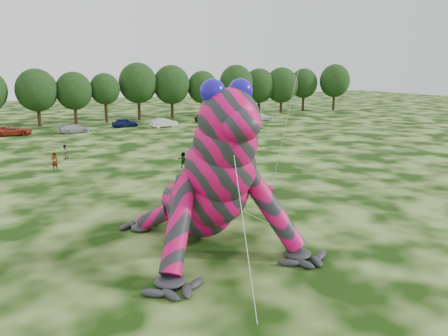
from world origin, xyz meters
TOP-DOWN VIEW (x-y plane):
  - ground at (0.00, 0.00)m, footprint 240.00×240.00m
  - inflatable_gecko at (-5.10, 1.28)m, footprint 15.84×18.72m
  - tree_7 at (-10.08, 56.80)m, footprint 6.68×6.01m
  - tree_8 at (-4.22, 56.99)m, footprint 6.14×5.53m
  - tree_9 at (1.06, 57.35)m, footprint 5.27×4.74m
  - tree_10 at (7.40, 58.58)m, footprint 7.09×6.38m
  - tree_11 at (13.79, 58.20)m, footprint 7.01×6.31m
  - tree_12 at (20.01, 57.74)m, footprint 5.99×5.39m
  - tree_13 at (27.13, 57.13)m, footprint 6.83×6.15m
  - tree_14 at (33.46, 58.72)m, footprint 6.82×6.14m
  - tree_15 at (38.47, 57.77)m, footprint 7.17×6.45m
  - tree_16 at (45.45, 59.37)m, footprint 6.26×5.63m
  - tree_17 at (51.95, 56.66)m, footprint 6.98×6.28m
  - car_2 at (-14.25, 47.74)m, footprint 5.30×2.85m
  - car_3 at (-6.01, 46.51)m, footprint 4.64×2.41m
  - car_4 at (2.49, 49.64)m, footprint 4.36×1.98m
  - car_5 at (8.20, 46.62)m, footprint 4.67×2.12m
  - car_6 at (17.73, 49.69)m, footprint 5.34×2.76m
  - car_7 at (26.92, 47.20)m, footprint 5.05×2.07m
  - spectator_3 at (11.23, 29.61)m, footprint 1.07×0.72m
  - spectator_5 at (0.41, 17.47)m, footprint 1.38×1.37m
  - spectator_0 at (-11.08, 21.95)m, footprint 0.73×0.57m
  - spectator_2 at (8.13, 28.36)m, footprint 1.09×0.73m
  - spectator_1 at (-9.59, 26.86)m, footprint 0.98×0.95m

SIDE VIEW (x-z plane):
  - ground at x=0.00m, z-range 0.00..0.00m
  - car_3 at x=-6.01m, z-range 0.00..1.29m
  - car_2 at x=-14.25m, z-range 0.00..1.41m
  - car_6 at x=17.73m, z-range 0.00..1.44m
  - car_4 at x=2.49m, z-range 0.00..1.45m
  - car_7 at x=26.92m, z-range 0.00..1.46m
  - car_5 at x=8.20m, z-range 0.00..1.48m
  - spectator_2 at x=8.13m, z-range 0.00..1.57m
  - spectator_1 at x=-9.59m, z-range 0.00..1.59m
  - spectator_5 at x=0.41m, z-range 0.00..1.59m
  - spectator_3 at x=11.23m, z-range 0.00..1.69m
  - spectator_0 at x=-11.08m, z-range 0.00..1.75m
  - tree_9 at x=1.06m, z-range 0.00..8.68m
  - tree_8 at x=-4.22m, z-range 0.00..8.94m
  - tree_12 at x=20.01m, z-range 0.00..8.97m
  - inflatable_gecko at x=-5.10m, z-range 0.00..9.26m
  - tree_16 at x=45.45m, z-range 0.00..9.37m
  - tree_14 at x=33.46m, z-range 0.00..9.40m
  - tree_7 at x=-10.08m, z-range 0.00..9.48m
  - tree_15 at x=38.47m, z-range 0.00..9.63m
  - tree_11 at x=13.79m, z-range 0.00..10.07m
  - tree_13 at x=27.13m, z-range 0.00..10.13m
  - tree_17 at x=51.95m, z-range 0.00..10.30m
  - tree_10 at x=7.40m, z-range 0.00..10.50m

